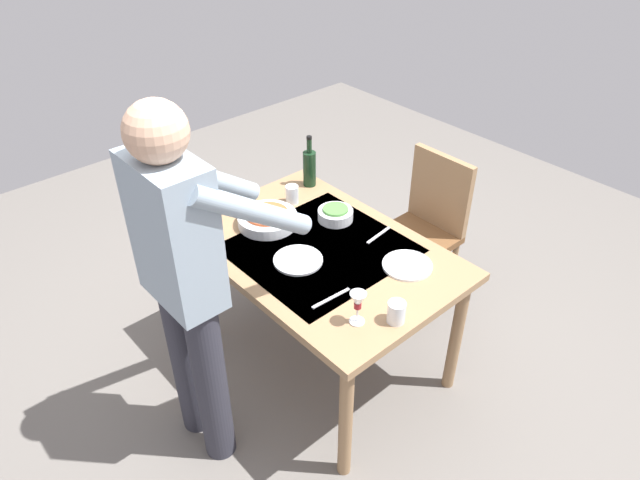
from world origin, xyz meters
TOP-DOWN VIEW (x-y plane):
  - ground_plane at (0.00, 0.00)m, footprint 6.00×6.00m
  - dining_table at (0.00, 0.00)m, footprint 1.31×0.89m
  - chair_near at (0.01, -0.83)m, footprint 0.40×0.40m
  - person_server at (-0.01, 0.71)m, footprint 0.42×0.61m
  - wine_bottle at (0.49, -0.36)m, footprint 0.07×0.07m
  - wine_glass_left at (-0.48, 0.22)m, footprint 0.07×0.07m
  - water_cup_near_left at (0.50, 0.27)m, footprint 0.07×0.07m
  - water_cup_near_right at (-0.58, 0.10)m, footprint 0.08×0.08m
  - water_cup_far_left at (0.41, -0.17)m, footprint 0.07×0.07m
  - serving_bowl_pasta at (0.33, 0.06)m, footprint 0.30×0.30m
  - side_bowl_salad at (0.14, -0.23)m, footprint 0.18×0.18m
  - dinner_plate_near at (-0.01, 0.14)m, footprint 0.23×0.23m
  - dinner_plate_far at (-0.37, -0.21)m, footprint 0.23×0.23m
  - table_knife at (-0.30, 0.21)m, footprint 0.03×0.20m
  - table_fork at (-0.11, -0.29)m, footprint 0.04×0.18m

SIDE VIEW (x-z plane):
  - ground_plane at x=0.00m, z-range 0.00..0.00m
  - chair_near at x=0.01m, z-range 0.07..0.98m
  - dining_table at x=0.00m, z-range 0.29..1.03m
  - table_knife at x=-0.30m, z-range 0.75..0.75m
  - table_fork at x=-0.11m, z-range 0.75..0.75m
  - dinner_plate_near at x=-0.01m, z-range 0.75..0.76m
  - dinner_plate_far at x=-0.37m, z-range 0.75..0.76m
  - serving_bowl_pasta at x=0.33m, z-range 0.74..0.81m
  - side_bowl_salad at x=0.14m, z-range 0.74..0.81m
  - water_cup_near_left at x=0.50m, z-range 0.75..0.83m
  - water_cup_near_right at x=-0.58m, z-range 0.75..0.84m
  - water_cup_far_left at x=0.41m, z-range 0.75..0.84m
  - wine_glass_left at x=-0.48m, z-range 0.77..0.93m
  - wine_bottle at x=0.49m, z-range 0.71..1.00m
  - person_server at x=-0.01m, z-range 0.12..1.81m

